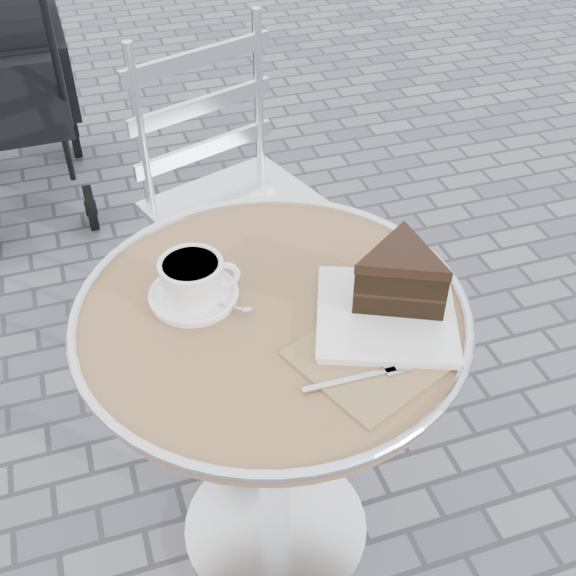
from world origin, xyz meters
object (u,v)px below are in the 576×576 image
object	(u,v)px
cafe_table	(273,372)
cake_plate_set	(397,287)
baby_stroller	(7,87)
cappuccino_set	(194,283)
bistro_chair	(222,168)

from	to	relation	value
cafe_table	cake_plate_set	size ratio (longest dim) A/B	1.96
cafe_table	cake_plate_set	xyz separation A→B (m)	(0.21, -0.07, 0.22)
cafe_table	baby_stroller	distance (m)	1.83
cappuccino_set	bistro_chair	distance (m)	0.71
cafe_table	cappuccino_set	size ratio (longest dim) A/B	4.44
baby_stroller	cake_plate_set	bearing A→B (deg)	-70.20
cappuccino_set	baby_stroller	world-z (taller)	baby_stroller
cafe_table	cake_plate_set	distance (m)	0.31
cake_plate_set	cafe_table	bearing A→B (deg)	-178.07
cafe_table	cake_plate_set	bearing A→B (deg)	-19.68
cake_plate_set	baby_stroller	world-z (taller)	baby_stroller
cappuccino_set	baby_stroller	size ratio (longest dim) A/B	0.17
cappuccino_set	cake_plate_set	size ratio (longest dim) A/B	0.44
bistro_chair	cafe_table	bearing A→B (deg)	-115.23
bistro_chair	cake_plate_set	bearing A→B (deg)	-100.04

